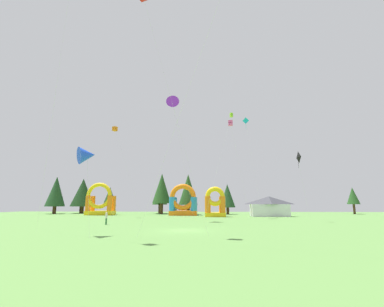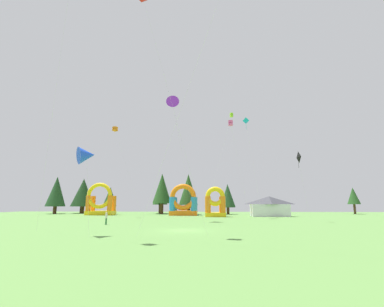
{
  "view_description": "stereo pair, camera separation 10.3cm",
  "coord_description": "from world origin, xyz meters",
  "px_view_note": "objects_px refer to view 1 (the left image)",
  "views": [
    {
      "loc": [
        2.36,
        -28.43,
        2.8
      ],
      "look_at": [
        0.0,
        15.14,
        10.84
      ],
      "focal_mm": 25.16,
      "sensor_mm": 36.0,
      "label": 1
    },
    {
      "loc": [
        2.47,
        -28.42,
        2.8
      ],
      "look_at": [
        0.0,
        15.14,
        10.84
      ],
      "focal_mm": 25.16,
      "sensor_mm": 36.0,
      "label": 2
    }
  ],
  "objects_px": {
    "person_midfield": "(106,217)",
    "inflatable_blue_arch": "(100,203)",
    "kite_cyan_diamond": "(246,122)",
    "festival_tent": "(269,206)",
    "kite_lime_box": "(231,116)",
    "kite_purple_delta": "(173,104)",
    "kite_blue_delta": "(87,155)",
    "kite_pink_box": "(230,123)",
    "inflatable_orange_dome": "(183,204)",
    "inflatable_red_slide": "(215,205)",
    "kite_orange_box": "(115,129)",
    "kite_black_diamond": "(297,158)"
  },
  "relations": [
    {
      "from": "kite_purple_delta",
      "to": "kite_black_diamond",
      "type": "bearing_deg",
      "value": -2.81
    },
    {
      "from": "festival_tent",
      "to": "person_midfield",
      "type": "bearing_deg",
      "value": -138.32
    },
    {
      "from": "inflatable_orange_dome",
      "to": "inflatable_blue_arch",
      "type": "bearing_deg",
      "value": 178.99
    },
    {
      "from": "kite_purple_delta",
      "to": "inflatable_red_slide",
      "type": "xyz_separation_m",
      "value": [
        7.45,
        13.14,
        -17.37
      ]
    },
    {
      "from": "kite_lime_box",
      "to": "kite_purple_delta",
      "type": "height_order",
      "value": "kite_lime_box"
    },
    {
      "from": "kite_cyan_diamond",
      "to": "kite_black_diamond",
      "type": "relative_size",
      "value": 2.05
    },
    {
      "from": "kite_pink_box",
      "to": "inflatable_blue_arch",
      "type": "xyz_separation_m",
      "value": [
        -30.17,
        10.22,
        -16.01
      ]
    },
    {
      "from": "kite_blue_delta",
      "to": "festival_tent",
      "type": "xyz_separation_m",
      "value": [
        24.43,
        34.79,
        -5.11
      ]
    },
    {
      "from": "person_midfield",
      "to": "kite_pink_box",
      "type": "bearing_deg",
      "value": 148.38
    },
    {
      "from": "kite_cyan_diamond",
      "to": "kite_purple_delta",
      "type": "bearing_deg",
      "value": -134.64
    },
    {
      "from": "person_midfield",
      "to": "inflatable_blue_arch",
      "type": "xyz_separation_m",
      "value": [
        -12.03,
        27.76,
        1.79
      ]
    },
    {
      "from": "kite_pink_box",
      "to": "kite_lime_box",
      "type": "xyz_separation_m",
      "value": [
        0.47,
        2.93,
        2.56
      ]
    },
    {
      "from": "kite_purple_delta",
      "to": "kite_orange_box",
      "type": "height_order",
      "value": "kite_purple_delta"
    },
    {
      "from": "kite_blue_delta",
      "to": "person_midfield",
      "type": "bearing_deg",
      "value": 100.14
    },
    {
      "from": "kite_lime_box",
      "to": "kite_purple_delta",
      "type": "distance_m",
      "value": 16.28
    },
    {
      "from": "kite_cyan_diamond",
      "to": "kite_pink_box",
      "type": "bearing_deg",
      "value": -123.24
    },
    {
      "from": "kite_orange_box",
      "to": "kite_lime_box",
      "type": "bearing_deg",
      "value": 3.52
    },
    {
      "from": "person_midfield",
      "to": "kite_purple_delta",
      "type": "bearing_deg",
      "value": 154.1
    },
    {
      "from": "kite_orange_box",
      "to": "kite_purple_delta",
      "type": "bearing_deg",
      "value": -36.68
    },
    {
      "from": "kite_lime_box",
      "to": "kite_pink_box",
      "type": "bearing_deg",
      "value": -99.04
    },
    {
      "from": "kite_orange_box",
      "to": "kite_black_diamond",
      "type": "bearing_deg",
      "value": -18.21
    },
    {
      "from": "kite_black_diamond",
      "to": "inflatable_blue_arch",
      "type": "distance_m",
      "value": 45.06
    },
    {
      "from": "inflatable_orange_dome",
      "to": "inflatable_blue_arch",
      "type": "distance_m",
      "value": 19.77
    },
    {
      "from": "kite_pink_box",
      "to": "inflatable_blue_arch",
      "type": "bearing_deg",
      "value": 161.29
    },
    {
      "from": "kite_purple_delta",
      "to": "festival_tent",
      "type": "distance_m",
      "value": 29.84
    },
    {
      "from": "inflatable_red_slide",
      "to": "kite_blue_delta",
      "type": "bearing_deg",
      "value": -111.2
    },
    {
      "from": "kite_pink_box",
      "to": "person_midfield",
      "type": "height_order",
      "value": "kite_pink_box"
    },
    {
      "from": "festival_tent",
      "to": "inflatable_red_slide",
      "type": "bearing_deg",
      "value": -171.96
    },
    {
      "from": "kite_lime_box",
      "to": "person_midfield",
      "type": "xyz_separation_m",
      "value": [
        -18.61,
        -20.47,
        -20.35
      ]
    },
    {
      "from": "kite_blue_delta",
      "to": "kite_pink_box",
      "type": "bearing_deg",
      "value": 60.73
    },
    {
      "from": "kite_lime_box",
      "to": "festival_tent",
      "type": "bearing_deg",
      "value": 21.42
    },
    {
      "from": "kite_pink_box",
      "to": "kite_cyan_diamond",
      "type": "bearing_deg",
      "value": 56.76
    },
    {
      "from": "kite_orange_box",
      "to": "festival_tent",
      "type": "xyz_separation_m",
      "value": [
        32.69,
        4.6,
        -16.21
      ]
    },
    {
      "from": "inflatable_orange_dome",
      "to": "kite_cyan_diamond",
      "type": "bearing_deg",
      "value": -14.24
    },
    {
      "from": "person_midfield",
      "to": "inflatable_red_slide",
      "type": "xyz_separation_m",
      "value": [
        14.87,
        21.91,
        1.35
      ]
    },
    {
      "from": "kite_pink_box",
      "to": "person_midfield",
      "type": "relative_size",
      "value": 11.66
    },
    {
      "from": "kite_purple_delta",
      "to": "festival_tent",
      "type": "xyz_separation_m",
      "value": [
        19.02,
        14.78,
        -17.61
      ]
    },
    {
      "from": "kite_black_diamond",
      "to": "inflatable_blue_arch",
      "type": "height_order",
      "value": "kite_black_diamond"
    },
    {
      "from": "kite_cyan_diamond",
      "to": "festival_tent",
      "type": "bearing_deg",
      "value": -2.59
    },
    {
      "from": "kite_cyan_diamond",
      "to": "kite_orange_box",
      "type": "distance_m",
      "value": 28.97
    },
    {
      "from": "kite_purple_delta",
      "to": "festival_tent",
      "type": "relative_size",
      "value": 2.7
    },
    {
      "from": "kite_blue_delta",
      "to": "person_midfield",
      "type": "distance_m",
      "value": 13.01
    },
    {
      "from": "kite_cyan_diamond",
      "to": "person_midfield",
      "type": "height_order",
      "value": "kite_cyan_diamond"
    },
    {
      "from": "kite_blue_delta",
      "to": "festival_tent",
      "type": "distance_m",
      "value": 42.81
    },
    {
      "from": "kite_blue_delta",
      "to": "inflatable_red_slide",
      "type": "distance_m",
      "value": 35.89
    },
    {
      "from": "inflatable_red_slide",
      "to": "inflatable_blue_arch",
      "type": "bearing_deg",
      "value": 167.73
    },
    {
      "from": "kite_pink_box",
      "to": "kite_lime_box",
      "type": "relative_size",
      "value": 0.88
    },
    {
      "from": "kite_pink_box",
      "to": "kite_lime_box",
      "type": "bearing_deg",
      "value": 80.96
    },
    {
      "from": "inflatable_blue_arch",
      "to": "kite_lime_box",
      "type": "bearing_deg",
      "value": -13.38
    },
    {
      "from": "kite_black_diamond",
      "to": "kite_orange_box",
      "type": "bearing_deg",
      "value": 161.79
    }
  ]
}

